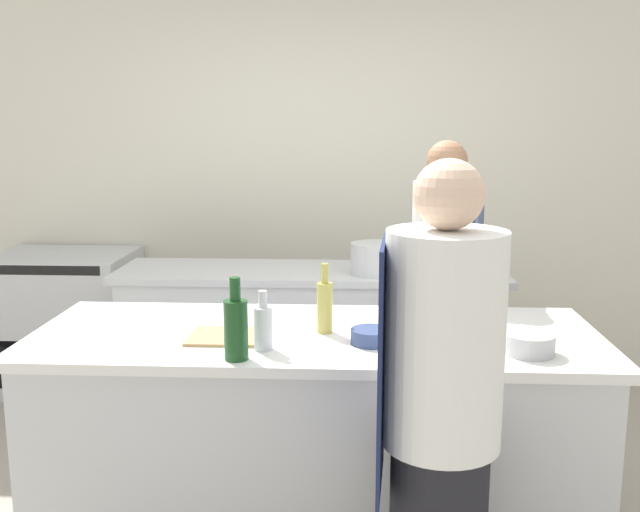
# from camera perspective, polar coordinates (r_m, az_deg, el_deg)

# --- Properties ---
(wall_back) EXTENTS (8.00, 0.06, 2.80)m
(wall_back) POSITION_cam_1_polar(r_m,az_deg,el_deg) (4.94, 1.09, 6.51)
(wall_back) COLOR silver
(wall_back) RESTS_ON ground_plane
(prep_counter) EXTENTS (2.31, 0.88, 0.92)m
(prep_counter) POSITION_cam_1_polar(r_m,az_deg,el_deg) (3.09, -0.35, -14.25)
(prep_counter) COLOR silver
(prep_counter) RESTS_ON ground_plane
(pass_counter) EXTENTS (2.25, 0.61, 0.92)m
(pass_counter) POSITION_cam_1_polar(r_m,az_deg,el_deg) (4.25, -0.71, -7.12)
(pass_counter) COLOR silver
(pass_counter) RESTS_ON ground_plane
(oven_range) EXTENTS (0.90, 0.69, 0.90)m
(oven_range) POSITION_cam_1_polar(r_m,az_deg,el_deg) (5.10, -19.68, -4.83)
(oven_range) COLOR silver
(oven_range) RESTS_ON ground_plane
(chef_at_prep_near) EXTENTS (0.39, 0.37, 1.66)m
(chef_at_prep_near) POSITION_cam_1_polar(r_m,az_deg,el_deg) (2.33, 9.58, -13.13)
(chef_at_prep_near) COLOR black
(chef_at_prep_near) RESTS_ON ground_plane
(chef_at_stove) EXTENTS (0.37, 0.35, 1.68)m
(chef_at_stove) POSITION_cam_1_polar(r_m,az_deg,el_deg) (3.62, 9.81, -4.10)
(chef_at_stove) COLOR black
(chef_at_stove) RESTS_ON ground_plane
(bottle_olive_oil) EXTENTS (0.07, 0.07, 0.23)m
(bottle_olive_oil) POSITION_cam_1_polar(r_m,az_deg,el_deg) (2.69, -4.57, -5.63)
(bottle_olive_oil) COLOR silver
(bottle_olive_oil) RESTS_ON prep_counter
(bottle_vinegar) EXTENTS (0.09, 0.09, 0.30)m
(bottle_vinegar) POSITION_cam_1_polar(r_m,az_deg,el_deg) (2.58, -6.75, -5.67)
(bottle_vinegar) COLOR #19471E
(bottle_vinegar) RESTS_ON prep_counter
(bottle_wine) EXTENTS (0.06, 0.06, 0.29)m
(bottle_wine) POSITION_cam_1_polar(r_m,az_deg,el_deg) (2.89, 0.38, -3.96)
(bottle_wine) COLOR #B2A84C
(bottle_wine) RESTS_ON prep_counter
(bowl_mixing_large) EXTENTS (0.16, 0.16, 0.06)m
(bowl_mixing_large) POSITION_cam_1_polar(r_m,az_deg,el_deg) (2.77, 4.14, -6.43)
(bowl_mixing_large) COLOR navy
(bowl_mixing_large) RESTS_ON prep_counter
(bowl_prep_small) EXTENTS (0.19, 0.19, 0.08)m
(bowl_prep_small) POSITION_cam_1_polar(r_m,az_deg,el_deg) (2.76, 16.37, -6.73)
(bowl_prep_small) COLOR #B7BABC
(bowl_prep_small) RESTS_ON prep_counter
(cup) EXTENTS (0.10, 0.10, 0.09)m
(cup) POSITION_cam_1_polar(r_m,az_deg,el_deg) (2.71, 7.68, -6.53)
(cup) COLOR #33477F
(cup) RESTS_ON prep_counter
(cutting_board) EXTENTS (0.30, 0.25, 0.01)m
(cutting_board) POSITION_cam_1_polar(r_m,az_deg,el_deg) (2.87, -7.40, -6.39)
(cutting_board) COLOR tan
(cutting_board) RESTS_ON prep_counter
(stockpot) EXTENTS (0.29, 0.29, 0.17)m
(stockpot) POSITION_cam_1_polar(r_m,az_deg,el_deg) (4.01, 4.54, -0.21)
(stockpot) COLOR silver
(stockpot) RESTS_ON pass_counter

